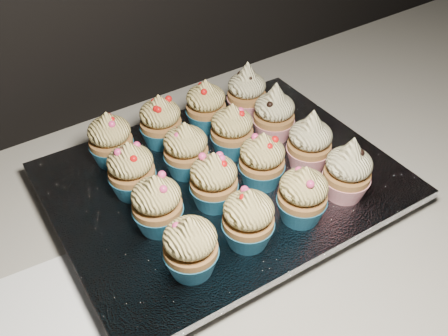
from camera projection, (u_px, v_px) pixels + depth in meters
The scene contains 20 objects.
worktop at pixel (96, 274), 0.64m from camera, with size 2.44×0.64×0.04m, color beige.
napkin at pixel (51, 319), 0.56m from camera, with size 0.17×0.17×0.00m, color white.
baking_tray at pixel (224, 189), 0.71m from camera, with size 0.43×0.33×0.02m, color black.
foil_lining at pixel (224, 180), 0.70m from camera, with size 0.46×0.36×0.01m, color silver.
cupcake_0 at pixel (191, 247), 0.55m from camera, with size 0.06×0.06×0.08m.
cupcake_1 at pixel (248, 219), 0.58m from camera, with size 0.06×0.06×0.08m.
cupcake_2 at pixel (303, 195), 0.61m from camera, with size 0.06×0.06×0.08m.
cupcake_3 at pixel (348, 171), 0.65m from camera, with size 0.06×0.06×0.10m.
cupcake_4 at pixel (157, 204), 0.60m from camera, with size 0.06×0.06×0.08m.
cupcake_5 at pixel (214, 181), 0.63m from camera, with size 0.06×0.06×0.08m.
cupcake_6 at pixel (262, 161), 0.67m from camera, with size 0.06×0.06×0.08m.
cupcake_7 at pixel (310, 143), 0.69m from camera, with size 0.06×0.06×0.10m.
cupcake_8 at pixel (131, 170), 0.65m from camera, with size 0.06×0.06×0.08m.
cupcake_9 at pixel (186, 150), 0.68m from camera, with size 0.06×0.06×0.08m.
cupcake_10 at pixel (232, 131), 0.72m from camera, with size 0.06×0.06×0.08m.
cupcake_11 at pixel (274, 114), 0.75m from camera, with size 0.06×0.06×0.10m.
cupcake_12 at pixel (111, 140), 0.70m from camera, with size 0.06×0.06×0.08m.
cupcake_13 at pixel (161, 122), 0.74m from camera, with size 0.06×0.06×0.08m.
cupcake_14 at pixel (206, 106), 0.77m from camera, with size 0.06×0.06×0.08m.
cupcake_15 at pixel (247, 92), 0.79m from camera, with size 0.06×0.06×0.10m.
Camera 1 is at (-0.09, 1.28, 1.39)m, focal length 40.00 mm.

